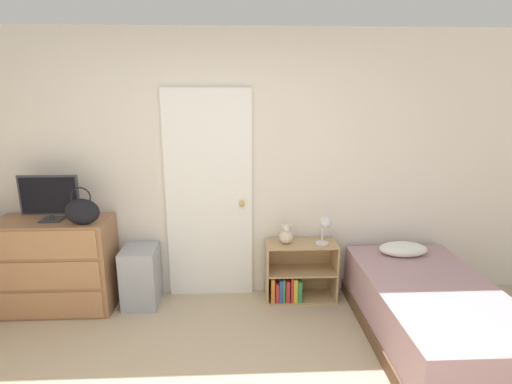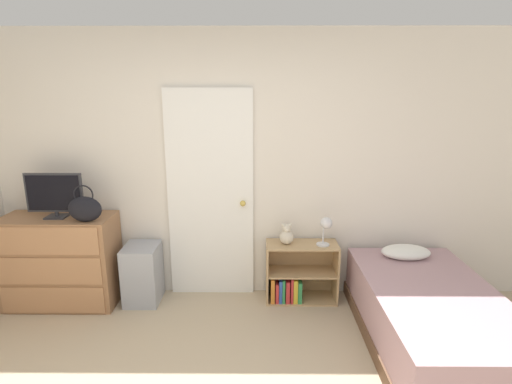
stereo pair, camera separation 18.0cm
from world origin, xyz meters
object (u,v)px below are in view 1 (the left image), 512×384
dresser (57,265)px  bed (432,313)px  handbag (82,211)px  storage_bin (141,276)px  desk_lamp (325,225)px  bookshelf (295,276)px  teddy_bear (286,235)px  tv (49,197)px

dresser → bed: (3.24, -0.66, -0.19)m
handbag → storage_bin: size_ratio=0.59×
handbag → desk_lamp: size_ratio=1.20×
bookshelf → desk_lamp: (0.27, -0.05, 0.55)m
dresser → bed: size_ratio=0.56×
dresser → storage_bin: (0.75, 0.04, -0.15)m
bookshelf → dresser: bearing=-177.8°
desk_lamp → bed: (0.74, -0.70, -0.53)m
teddy_bear → bookshelf: bearing=1.7°
tv → desk_lamp: bearing=1.1°
teddy_bear → dresser: bearing=-177.8°
bookshelf → teddy_bear: 0.45m
bed → desk_lamp: bearing=136.6°
handbag → bed: handbag is taller
dresser → storage_bin: dresser is taller
handbag → storage_bin: bearing=23.9°
tv → storage_bin: (0.73, 0.05, -0.80)m
tv → teddy_bear: size_ratio=2.53×
storage_bin → desk_lamp: size_ratio=2.03×
teddy_bear → desk_lamp: size_ratio=0.73×
teddy_bear → desk_lamp: desk_lamp is taller
bookshelf → teddy_bear: teddy_bear is taller
teddy_bear → tv: bearing=-177.5°
handbag → teddy_bear: size_ratio=1.65×
teddy_bear → bed: bearing=-34.1°
dresser → teddy_bear: 2.15m
handbag → bed: (2.90, -0.53, -0.74)m
handbag → storage_bin: (0.41, 0.18, -0.71)m
storage_bin → bookshelf: size_ratio=0.83×
desk_lamp → dresser: bearing=-179.1°
storage_bin → bed: bearing=-15.9°
storage_bin → teddy_bear: teddy_bear is taller
dresser → teddy_bear: (2.13, 0.08, 0.23)m
tv → bed: size_ratio=0.28×
tv → teddy_bear: tv is taller
teddy_bear → desk_lamp: bearing=-6.9°
tv → desk_lamp: 2.50m
dresser → desk_lamp: (2.50, 0.04, 0.34)m
bookshelf → teddy_bear: size_ratio=3.36×
storage_bin → bookshelf: (1.48, 0.04, -0.05)m
tv → handbag: size_ratio=1.54×
tv → storage_bin: 1.09m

